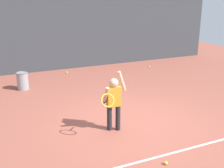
{
  "coord_description": "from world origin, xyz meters",
  "views": [
    {
      "loc": [
        -2.91,
        -5.34,
        2.88
      ],
      "look_at": [
        -0.27,
        0.52,
        0.85
      ],
      "focal_mm": 44.78,
      "sensor_mm": 36.0,
      "label": 1
    }
  ],
  "objects_px": {
    "tennis_ball_0": "(166,163)",
    "tennis_ball_1": "(67,72)",
    "tennis_ball_3": "(149,67)",
    "tennis_player": "(113,100)",
    "ball_hopper": "(23,81)"
  },
  "relations": [
    {
      "from": "tennis_ball_0",
      "to": "tennis_ball_3",
      "type": "relative_size",
      "value": 1.0
    },
    {
      "from": "ball_hopper",
      "to": "tennis_player",
      "type": "bearing_deg",
      "value": -69.01
    },
    {
      "from": "ball_hopper",
      "to": "tennis_ball_1",
      "type": "distance_m",
      "value": 2.27
    },
    {
      "from": "ball_hopper",
      "to": "tennis_ball_0",
      "type": "xyz_separation_m",
      "value": [
        1.75,
        -5.43,
        -0.26
      ]
    },
    {
      "from": "tennis_ball_0",
      "to": "tennis_player",
      "type": "bearing_deg",
      "value": 100.24
    },
    {
      "from": "ball_hopper",
      "to": "tennis_ball_0",
      "type": "bearing_deg",
      "value": -72.09
    },
    {
      "from": "tennis_ball_0",
      "to": "tennis_ball_3",
      "type": "distance_m",
      "value": 7.1
    },
    {
      "from": "tennis_player",
      "to": "tennis_ball_3",
      "type": "distance_m",
      "value": 5.96
    },
    {
      "from": "tennis_ball_0",
      "to": "tennis_ball_1",
      "type": "bearing_deg",
      "value": 89.5
    },
    {
      "from": "tennis_ball_1",
      "to": "tennis_ball_3",
      "type": "bearing_deg",
      "value": -9.7
    },
    {
      "from": "tennis_player",
      "to": "tennis_ball_1",
      "type": "relative_size",
      "value": 20.46
    },
    {
      "from": "tennis_player",
      "to": "ball_hopper",
      "type": "bearing_deg",
      "value": 116.21
    },
    {
      "from": "tennis_player",
      "to": "tennis_ball_1",
      "type": "height_order",
      "value": "tennis_player"
    },
    {
      "from": "ball_hopper",
      "to": "tennis_ball_3",
      "type": "distance_m",
      "value": 5.28
    },
    {
      "from": "ball_hopper",
      "to": "tennis_ball_3",
      "type": "relative_size",
      "value": 8.52
    }
  ]
}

